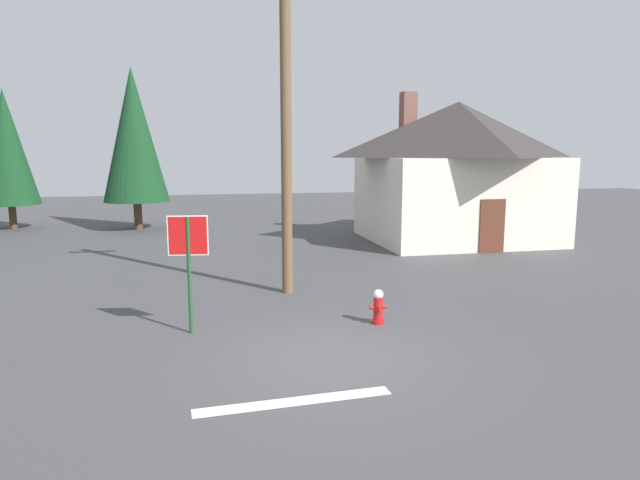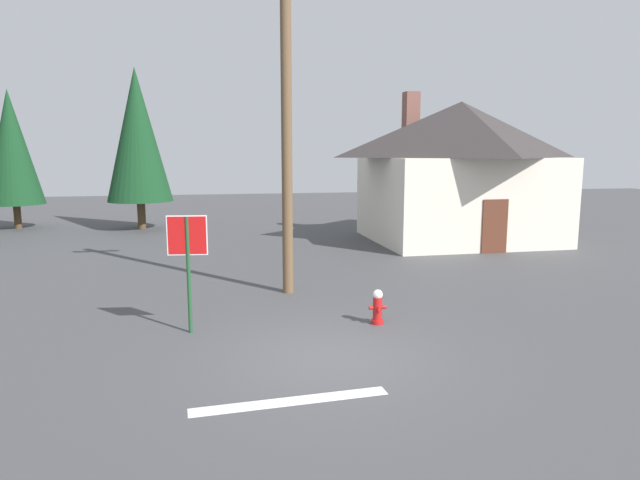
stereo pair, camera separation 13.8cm
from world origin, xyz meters
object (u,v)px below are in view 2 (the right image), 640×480
object	(u,v)px
house	(459,169)
pine_tree_mid_left	(137,135)
pine_tree_short_left	(12,147)
utility_pole	(287,119)
fire_hydrant	(378,307)
stop_sign_near	(188,249)

from	to	relation	value
house	pine_tree_mid_left	distance (m)	14.88
house	pine_tree_short_left	distance (m)	20.88
utility_pole	pine_tree_mid_left	world-z (taller)	utility_pole
fire_hydrant	pine_tree_short_left	bearing A→B (deg)	125.64
house	pine_tree_mid_left	xyz separation A→B (m)	(-13.54, 5.98, 1.49)
house	stop_sign_near	bearing A→B (deg)	-135.99
stop_sign_near	house	size ratio (longest dim) A/B	0.32
fire_hydrant	utility_pole	size ratio (longest dim) A/B	0.09
stop_sign_near	utility_pole	bearing A→B (deg)	50.05
pine_tree_mid_left	pine_tree_short_left	xyz separation A→B (m)	(-5.97, 1.40, -0.57)
fire_hydrant	pine_tree_mid_left	size ratio (longest dim) A/B	0.10
stop_sign_near	pine_tree_mid_left	bearing A→B (deg)	99.92
utility_pole	house	distance (m)	11.18
utility_pole	house	size ratio (longest dim) A/B	1.13
pine_tree_short_left	pine_tree_mid_left	bearing A→B (deg)	-13.19
fire_hydrant	utility_pole	bearing A→B (deg)	116.57
stop_sign_near	utility_pole	xyz separation A→B (m)	(2.45, 2.92, 2.78)
utility_pole	pine_tree_mid_left	size ratio (longest dim) A/B	1.15
stop_sign_near	house	bearing A→B (deg)	44.01
pine_tree_mid_left	pine_tree_short_left	world-z (taller)	pine_tree_mid_left
fire_hydrant	pine_tree_short_left	distance (m)	22.29
fire_hydrant	utility_pole	distance (m)	5.43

